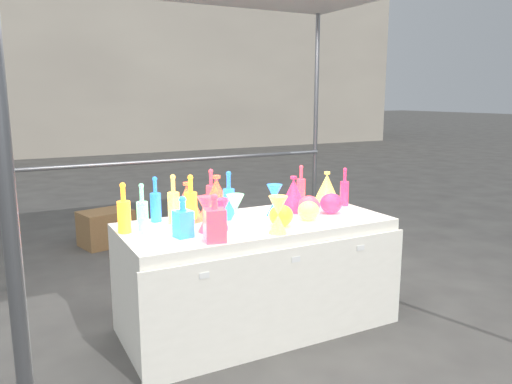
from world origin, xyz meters
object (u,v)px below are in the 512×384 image
cardboard_box_closed (106,228)px  hourglass_0 (206,214)px  bottle_0 (124,208)px  globe_0 (281,217)px  display_table (257,275)px  lampshade_0 (187,201)px

cardboard_box_closed → hourglass_0: hourglass_0 is taller
bottle_0 → hourglass_0: 0.50m
bottle_0 → hourglass_0: (0.46, -0.21, -0.05)m
bottle_0 → hourglass_0: bearing=-24.9°
hourglass_0 → globe_0: 0.49m
display_table → bottle_0: bottle_0 is taller
cardboard_box_closed → hourglass_0: 2.63m
display_table → cardboard_box_closed: (-0.53, 2.46, -0.19)m
cardboard_box_closed → bottle_0: (-0.32, -2.33, 0.72)m
cardboard_box_closed → bottle_0: bearing=-111.9°
display_table → hourglass_0: size_ratio=8.27×
hourglass_0 → lampshade_0: size_ratio=0.85×
display_table → lampshade_0: (-0.40, 0.25, 0.51)m
hourglass_0 → globe_0: (0.47, -0.11, -0.05)m
hourglass_0 → globe_0: size_ratio=1.41×
hourglass_0 → lampshade_0: 0.33m
cardboard_box_closed → globe_0: bearing=-91.1°
cardboard_box_closed → lampshade_0: size_ratio=1.97×
bottle_0 → globe_0: (0.93, -0.32, -0.09)m
display_table → lampshade_0: lampshade_0 is taller
bottle_0 → hourglass_0: size_ratio=1.41×
cardboard_box_closed → lampshade_0: lampshade_0 is taller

